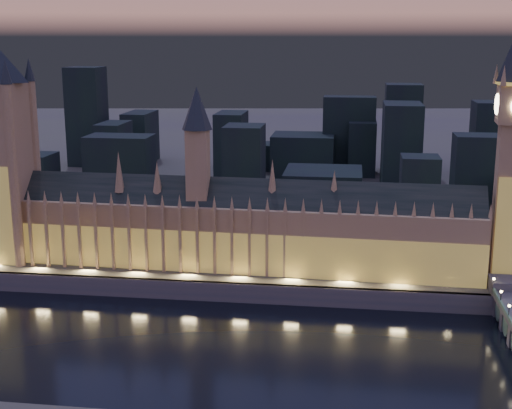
# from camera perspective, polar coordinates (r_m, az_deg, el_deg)

# --- Properties ---
(ground_plane) EXTENTS (2000.00, 2000.00, 0.00)m
(ground_plane) POSITION_cam_1_polar(r_m,az_deg,el_deg) (257.94, -2.80, -11.03)
(ground_plane) COLOR black
(ground_plane) RESTS_ON ground
(north_bank) EXTENTS (2000.00, 960.00, 8.00)m
(north_bank) POSITION_cam_1_polar(r_m,az_deg,el_deg) (759.15, 4.39, 5.51)
(north_bank) COLOR #3C3944
(north_bank) RESTS_ON ground
(embankment_wall) EXTENTS (2000.00, 2.50, 8.00)m
(embankment_wall) POSITION_cam_1_polar(r_m,az_deg,el_deg) (293.81, -1.35, -7.06)
(embankment_wall) COLOR #41464F
(embankment_wall) RESTS_ON ground
(palace_of_westminster) EXTENTS (202.00, 27.42, 78.00)m
(palace_of_westminster) POSITION_cam_1_polar(r_m,az_deg,el_deg) (306.82, -1.11, -1.79)
(palace_of_westminster) COLOR #9E7C53
(palace_of_westminster) RESTS_ON north_bank
(city_backdrop) EXTENTS (477.22, 215.63, 75.63)m
(city_backdrop) POSITION_cam_1_polar(r_m,az_deg,el_deg) (484.06, 6.55, 4.20)
(city_backdrop) COLOR black
(city_backdrop) RESTS_ON north_bank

